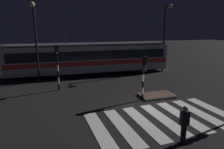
{
  "coord_description": "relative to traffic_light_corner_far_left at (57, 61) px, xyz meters",
  "views": [
    {
      "loc": [
        -5.54,
        -10.5,
        4.83
      ],
      "look_at": [
        -1.34,
        3.67,
        1.4
      ],
      "focal_mm": 32.18,
      "sensor_mm": 36.0,
      "label": 1
    }
  ],
  "objects": [
    {
      "name": "ground_plane",
      "position": [
        5.25,
        -5.26,
        -2.37
      ],
      "size": [
        120.0,
        120.0,
        0.0
      ],
      "primitive_type": "plane",
      "color": "black"
    },
    {
      "name": "rail_near",
      "position": [
        5.25,
        4.48,
        -2.36
      ],
      "size": [
        80.0,
        0.12,
        0.03
      ],
      "primitive_type": "cube",
      "color": "#59595E",
      "rests_on": "ground"
    },
    {
      "name": "rail_far",
      "position": [
        5.25,
        5.91,
        -2.36
      ],
      "size": [
        80.0,
        0.12,
        0.03
      ],
      "primitive_type": "cube",
      "color": "#59595E",
      "rests_on": "ground"
    },
    {
      "name": "crosswalk_zebra",
      "position": [
        5.25,
        -6.92,
        -2.36
      ],
      "size": [
        8.17,
        4.64,
        0.02
      ],
      "color": "silver",
      "rests_on": "ground"
    },
    {
      "name": "traffic_island",
      "position": [
        6.71,
        -3.49,
        -2.28
      ],
      "size": [
        2.42,
        1.49,
        0.18
      ],
      "color": "slate",
      "rests_on": "ground"
    },
    {
      "name": "traffic_light_corner_far_left",
      "position": [
        0.0,
        0.0,
        0.0
      ],
      "size": [
        0.36,
        0.42,
        3.59
      ],
      "color": "black",
      "rests_on": "ground"
    },
    {
      "name": "traffic_light_median_centre",
      "position": [
        5.42,
        -3.92,
        -0.32
      ],
      "size": [
        0.36,
        0.42,
        3.11
      ],
      "color": "black",
      "rests_on": "ground"
    },
    {
      "name": "street_lamp_trackside_right",
      "position": [
        11.59,
        3.9,
        2.22
      ],
      "size": [
        0.44,
        1.21,
        7.25
      ],
      "color": "black",
      "rests_on": "ground"
    },
    {
      "name": "street_lamp_trackside_left",
      "position": [
        -1.63,
        3.01,
        2.03
      ],
      "size": [
        0.44,
        1.21,
        6.9
      ],
      "color": "black",
      "rests_on": "ground"
    },
    {
      "name": "tram",
      "position": [
        3.53,
        5.19,
        -0.62
      ],
      "size": [
        17.01,
        2.58,
        4.15
      ],
      "color": "silver",
      "rests_on": "ground"
    },
    {
      "name": "pedestrian_waiting_at_kerb",
      "position": [
        4.8,
        -9.23,
        -1.49
      ],
      "size": [
        0.36,
        0.24,
        1.71
      ],
      "color": "black",
      "rests_on": "ground"
    }
  ]
}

